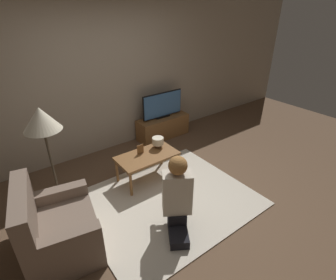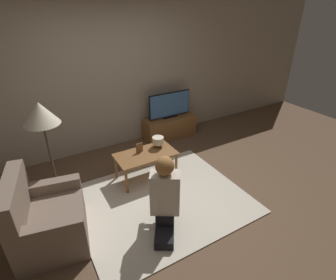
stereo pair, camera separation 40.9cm
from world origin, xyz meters
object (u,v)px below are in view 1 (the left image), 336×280
(tv, at_px, (163,105))
(armchair, at_px, (58,231))
(floor_lamp, at_px, (42,124))
(table_lamp, at_px, (158,142))
(person_kneeling, at_px, (177,193))
(coffee_table, at_px, (147,158))

(tv, bearing_deg, armchair, -147.91)
(floor_lamp, bearing_deg, table_lamp, -5.76)
(person_kneeling, bearing_deg, floor_lamp, -20.45)
(armchair, bearing_deg, table_lamp, -59.16)
(tv, xyz_separation_m, person_kneeling, (-1.32, -2.12, -0.16))
(tv, relative_size, person_kneeling, 0.89)
(coffee_table, relative_size, floor_lamp, 0.65)
(floor_lamp, relative_size, table_lamp, 7.87)
(floor_lamp, distance_m, armchair, 1.24)
(coffee_table, xyz_separation_m, floor_lamp, (-1.28, 0.25, 0.82))
(tv, bearing_deg, person_kneeling, -121.99)
(tv, relative_size, armchair, 0.89)
(tv, bearing_deg, coffee_table, -134.88)
(floor_lamp, xyz_separation_m, person_kneeling, (1.01, -1.31, -0.68))
(tv, xyz_separation_m, table_lamp, (-0.79, -0.96, -0.15))
(armchair, bearing_deg, tv, -47.03)
(tv, distance_m, floor_lamp, 2.52)
(tv, bearing_deg, table_lamp, -129.28)
(armchair, distance_m, table_lamp, 1.91)
(tv, height_order, coffee_table, tv)
(coffee_table, xyz_separation_m, armchair, (-1.51, -0.55, -0.09))
(coffee_table, relative_size, armchair, 0.91)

